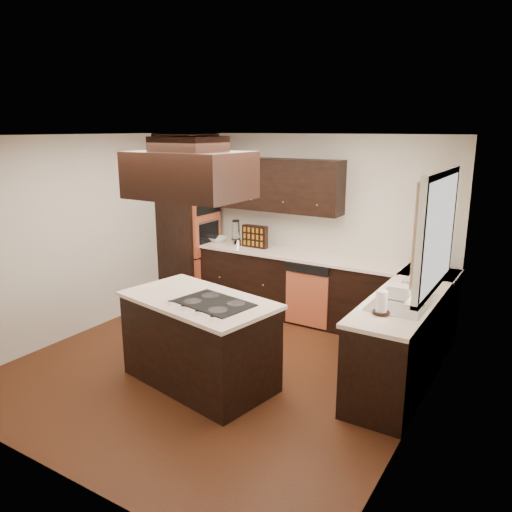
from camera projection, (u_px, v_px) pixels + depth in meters
name	position (u px, v px, depth m)	size (l,w,h in m)	color
floor	(220.00, 367.00, 5.55)	(4.20, 4.20, 0.02)	#5B2D16
ceiling	(216.00, 134.00, 4.93)	(4.20, 4.20, 0.02)	white
wall_back	(306.00, 225.00, 6.98)	(4.20, 0.02, 2.50)	beige
wall_front	(42.00, 322.00, 3.50)	(4.20, 0.02, 2.50)	beige
wall_left	(83.00, 236.00, 6.31)	(0.02, 4.20, 2.50)	beige
wall_right	(423.00, 291.00, 4.17)	(0.02, 4.20, 2.50)	beige
oven_column	(189.00, 230.00, 7.59)	(0.65, 0.75, 2.12)	black
wall_oven_face	(207.00, 229.00, 7.40)	(0.05, 0.62, 0.78)	#D6643E
base_cabinets_back	(297.00, 287.00, 6.91)	(2.93, 0.60, 0.88)	black
base_cabinets_right	(408.00, 336.00, 5.27)	(0.60, 2.40, 0.88)	black
countertop_back	(297.00, 255.00, 6.78)	(2.93, 0.63, 0.04)	white
countertop_right	(410.00, 294.00, 5.17)	(0.63, 2.40, 0.04)	white
upper_cabinets	(273.00, 185.00, 6.91)	(2.00, 0.34, 0.72)	black
dishwasher_front	(307.00, 299.00, 6.53)	(0.60, 0.05, 0.72)	#D6643E
window_frame	(437.00, 232.00, 4.55)	(0.06, 1.32, 1.12)	white
window_pane	(440.00, 233.00, 4.53)	(0.00, 1.20, 1.00)	white
curtain_left	(419.00, 234.00, 4.22)	(0.02, 0.34, 0.90)	beige
curtain_right	(441.00, 219.00, 4.91)	(0.02, 0.34, 0.90)	beige
sink_rim	(402.00, 302.00, 4.86)	(0.52, 0.84, 0.01)	silver
island	(199.00, 343.00, 5.11)	(1.53, 0.83, 0.88)	black
island_top	(198.00, 300.00, 4.99)	(1.58, 0.89, 0.04)	white
cooktop	(214.00, 303.00, 4.84)	(0.72, 0.48, 0.01)	black
range_hood	(190.00, 175.00, 4.51)	(1.05, 0.72, 0.42)	black
hood_duct	(189.00, 144.00, 4.44)	(0.55, 0.50, 0.13)	black
blender_base	(236.00, 243.00, 7.17)	(0.15, 0.15, 0.10)	silver
blender_pitcher	(236.00, 231.00, 7.13)	(0.13, 0.13, 0.26)	silver
spice_rack	(255.00, 236.00, 7.08)	(0.38, 0.09, 0.32)	black
mixing_bowl	(218.00, 239.00, 7.47)	(0.28, 0.28, 0.07)	white
soap_bottle	(414.00, 278.00, 5.35)	(0.08, 0.08, 0.18)	white
paper_towel	(382.00, 302.00, 4.54)	(0.10, 0.10, 0.22)	white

